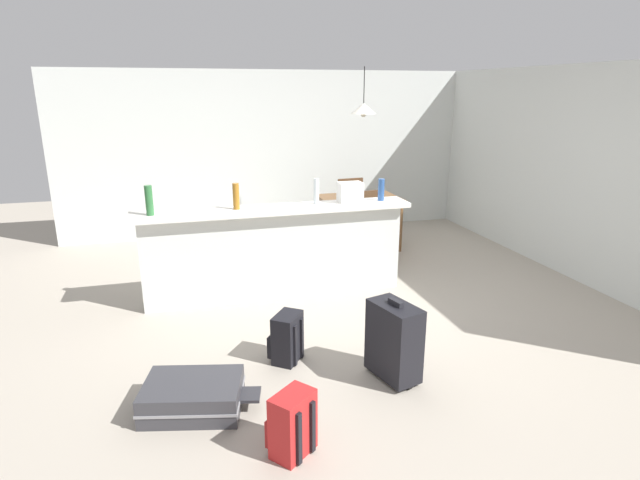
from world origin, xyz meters
name	(u,v)px	position (x,y,z in m)	size (l,w,h in m)	color
ground_plane	(334,304)	(0.00, 0.00, -0.03)	(13.00, 13.00, 0.05)	#ADA393
wall_back	(278,153)	(0.00, 3.05, 1.25)	(6.60, 0.10, 2.50)	silver
wall_right	(566,171)	(3.05, 0.30, 1.25)	(0.10, 6.00, 2.50)	silver
partition_half_wall	(276,255)	(-0.56, 0.32, 0.48)	(2.80, 0.20, 0.96)	silver
bar_countertop	(275,210)	(-0.56, 0.32, 0.99)	(2.96, 0.40, 0.05)	white
bottle_green	(149,200)	(-1.82, 0.30, 1.16)	(0.07, 0.07, 0.30)	#2D6B38
bottle_amber	(236,196)	(-0.96, 0.34, 1.15)	(0.07, 0.07, 0.27)	#9E661E
bottle_clear	(316,191)	(-0.10, 0.36, 1.15)	(0.06, 0.06, 0.28)	silver
bottle_blue	(381,190)	(0.65, 0.34, 1.14)	(0.07, 0.07, 0.25)	#284C89
grocery_bag	(350,192)	(0.29, 0.35, 1.12)	(0.26, 0.18, 0.22)	silver
dining_table	(360,204)	(0.94, 1.81, 0.65)	(1.10, 0.80, 0.74)	brown
dining_chair_near_partition	(371,223)	(0.89, 1.22, 0.52)	(0.45, 0.45, 0.93)	#4C331E
dining_chair_far_side	(347,204)	(0.95, 2.40, 0.52)	(0.44, 0.44, 0.93)	#4C331E
pendant_lamp	(364,108)	(0.93, 1.72, 1.97)	(0.34, 0.34, 0.65)	black
suitcase_flat_charcoal	(193,396)	(-1.53, -1.58, 0.11)	(0.88, 0.64, 0.22)	#38383D
suitcase_upright_black	(394,340)	(0.01, -1.58, 0.33)	(0.35, 0.49, 0.67)	black
backpack_red	(292,425)	(-0.95, -2.21, 0.20)	(0.34, 0.34, 0.42)	red
backpack_black	(287,338)	(-0.74, -1.08, 0.20)	(0.33, 0.34, 0.42)	black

